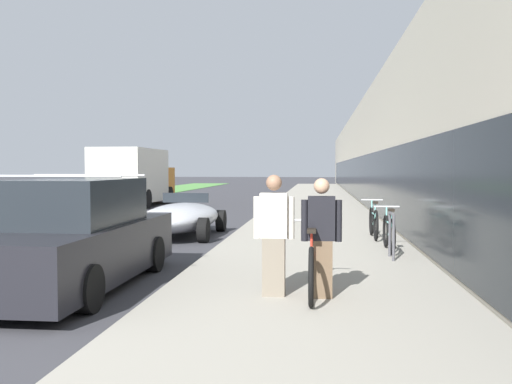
{
  "coord_description": "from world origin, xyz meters",
  "views": [
    {
      "loc": [
        5.95,
        -4.79,
        1.76
      ],
      "look_at": [
        4.0,
        13.11,
        1.01
      ],
      "focal_mm": 40.0,
      "sensor_mm": 36.0,
      "label": 1
    }
  ],
  "objects": [
    {
      "name": "sidewalk_slab",
      "position": [
        5.87,
        21.0,
        0.06
      ],
      "size": [
        4.14,
        70.0,
        0.11
      ],
      "color": "gray",
      "rests_on": "ground"
    },
    {
      "name": "storefront_facade",
      "position": [
        12.97,
        29.0,
        2.51
      ],
      "size": [
        10.01,
        70.0,
        5.03
      ],
      "color": "beige",
      "rests_on": "ground"
    },
    {
      "name": "lawn_strip",
      "position": [
        -6.29,
        25.0,
        0.01
      ],
      "size": [
        4.17,
        70.0,
        0.03
      ],
      "color": "#518E42",
      "rests_on": "ground"
    },
    {
      "name": "tandem_bicycle",
      "position": [
        5.88,
        2.78,
        0.5
      ],
      "size": [
        0.52,
        2.38,
        0.91
      ],
      "color": "black",
      "rests_on": "sidewalk_slab"
    },
    {
      "name": "person_rider",
      "position": [
        6.0,
        2.49,
        0.88
      ],
      "size": [
        0.52,
        0.2,
        1.52
      ],
      "color": "brown",
      "rests_on": "sidewalk_slab"
    },
    {
      "name": "person_bystander",
      "position": [
        5.39,
        2.53,
        0.9
      ],
      "size": [
        0.53,
        0.21,
        1.57
      ],
      "color": "#756B5B",
      "rests_on": "sidewalk_slab"
    },
    {
      "name": "bike_rack_hoop",
      "position": [
        7.29,
        5.76,
        0.63
      ],
      "size": [
        0.05,
        0.6,
        0.84
      ],
      "color": "#4C4C51",
      "rests_on": "sidewalk_slab"
    },
    {
      "name": "cruiser_bike_nearest",
      "position": [
        7.36,
        6.74,
        0.49
      ],
      "size": [
        0.52,
        1.71,
        0.88
      ],
      "color": "black",
      "rests_on": "sidewalk_slab"
    },
    {
      "name": "cruiser_bike_middle",
      "position": [
        7.26,
        8.85,
        0.49
      ],
      "size": [
        0.52,
        1.8,
        0.9
      ],
      "color": "black",
      "rests_on": "sidewalk_slab"
    },
    {
      "name": "parked_sedan_curbside",
      "position": [
        2.41,
        3.23,
        0.72
      ],
      "size": [
        1.78,
        4.69,
        1.67
      ],
      "color": "black",
      "rests_on": "ground"
    },
    {
      "name": "vintage_roadster_curbside",
      "position": [
        2.42,
        9.66,
        0.48
      ],
      "size": [
        1.9,
        4.24,
        1.1
      ],
      "color": "silver",
      "rests_on": "ground"
    },
    {
      "name": "moving_truck",
      "position": [
        -2.59,
        21.03,
        1.35
      ],
      "size": [
        2.34,
        6.48,
        2.65
      ],
      "color": "orange",
      "rests_on": "ground"
    }
  ]
}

